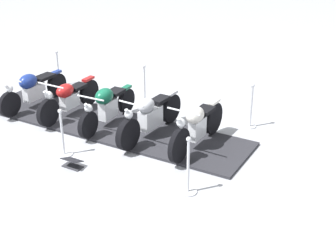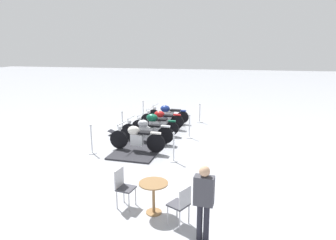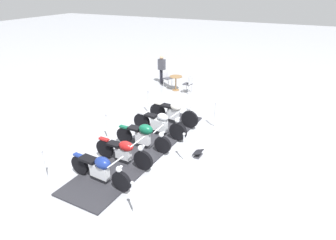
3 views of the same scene
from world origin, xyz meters
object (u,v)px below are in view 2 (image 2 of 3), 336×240
(motorcycle_maroon, at_px, (161,118))
(motorcycle_cream, at_px, (136,137))
(stanchion_right_mid, at_px, (123,126))
(bystander_person, at_px, (204,197))
(stanchion_right_rear, at_px, (92,144))
(stanchion_left_mid, at_px, (189,130))
(stanchion_left_rear, at_px, (174,151))
(stanchion_right_front, at_px, (143,113))
(motorcycle_forest, at_px, (154,123))
(motorcycle_navy, at_px, (167,113))
(stanchion_left_front, at_px, (200,116))
(info_placard, at_px, (112,133))
(cafe_chair_near_table, at_px, (123,185))
(motorcycle_chrome, at_px, (146,131))
(cafe_table, at_px, (154,190))
(cafe_chair_across_table, at_px, (181,203))

(motorcycle_maroon, bearing_deg, motorcycle_cream, 90.10)
(stanchion_right_mid, xyz_separation_m, bystander_person, (4.44, -7.18, 0.67))
(motorcycle_maroon, xyz_separation_m, stanchion_right_rear, (-1.73, -3.93, -0.15))
(stanchion_left_mid, relative_size, bystander_person, 0.65)
(stanchion_right_mid, bearing_deg, motorcycle_cream, -58.67)
(motorcycle_maroon, height_order, stanchion_right_rear, stanchion_right_rear)
(motorcycle_maroon, distance_m, stanchion_left_mid, 1.98)
(stanchion_right_mid, xyz_separation_m, stanchion_left_rear, (3.01, -3.02, 0.08))
(stanchion_right_front, bearing_deg, motorcycle_forest, -64.66)
(motorcycle_navy, height_order, stanchion_left_front, stanchion_left_front)
(motorcycle_cream, height_order, stanchion_right_mid, motorcycle_cream)
(stanchion_right_front, relative_size, stanchion_left_rear, 0.94)
(stanchion_right_mid, relative_size, stanchion_right_front, 1.02)
(motorcycle_cream, height_order, stanchion_left_mid, motorcycle_cream)
(motorcycle_navy, xyz_separation_m, info_placard, (-1.99, -2.67, -0.45))
(bystander_person, bearing_deg, stanchion_right_front, 28.48)
(cafe_chair_near_table, bearing_deg, motorcycle_cream, 113.24)
(motorcycle_maroon, distance_m, cafe_chair_near_table, 7.36)
(motorcycle_navy, relative_size, stanchion_right_rear, 1.98)
(motorcycle_chrome, bearing_deg, stanchion_right_rear, 51.34)
(motorcycle_chrome, height_order, stanchion_right_front, motorcycle_chrome)
(stanchion_left_rear, height_order, stanchion_left_front, stanchion_left_rear)
(motorcycle_cream, xyz_separation_m, cafe_chair_near_table, (0.94, -3.90, -0.01))
(motorcycle_navy, height_order, motorcycle_chrome, motorcycle_chrome)
(stanchion_right_front, bearing_deg, stanchion_left_mid, -45.07)
(motorcycle_navy, distance_m, motorcycle_maroon, 1.14)
(bystander_person, bearing_deg, motorcycle_forest, 27.57)
(motorcycle_navy, bearing_deg, stanchion_right_mid, 58.31)
(stanchion_right_front, distance_m, cafe_table, 9.75)
(motorcycle_chrome, relative_size, info_placard, 5.59)
(motorcycle_navy, distance_m, stanchion_left_rear, 5.40)
(stanchion_right_rear, bearing_deg, cafe_chair_near_table, -53.40)
(stanchion_left_mid, bearing_deg, motorcycle_maroon, 142.01)
(stanchion_right_mid, bearing_deg, info_placard, -126.08)
(motorcycle_navy, height_order, stanchion_right_mid, stanchion_right_mid)
(bystander_person, bearing_deg, stanchion_left_rear, 24.26)
(motorcycle_chrome, bearing_deg, stanchion_right_mid, -33.11)
(motorcycle_chrome, distance_m, stanchion_left_front, 4.33)
(stanchion_right_mid, height_order, info_placard, stanchion_right_mid)
(motorcycle_cream, xyz_separation_m, cafe_table, (1.76, -4.04, 0.01))
(motorcycle_maroon, height_order, stanchion_left_front, motorcycle_maroon)
(cafe_chair_across_table, bearing_deg, stanchion_right_front, -40.80)
(motorcycle_maroon, relative_size, cafe_table, 2.73)
(stanchion_right_mid, bearing_deg, cafe_table, -63.49)
(cafe_table, relative_size, bystander_person, 0.48)
(stanchion_right_front, height_order, stanchion_left_mid, stanchion_left_mid)
(stanchion_left_rear, xyz_separation_m, bystander_person, (1.43, -4.16, 0.59))
(motorcycle_forest, bearing_deg, stanchion_right_rear, 60.01)
(motorcycle_chrome, height_order, stanchion_right_mid, motorcycle_chrome)
(stanchion_left_mid, xyz_separation_m, cafe_chair_near_table, (-0.78, -6.10, 0.22))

